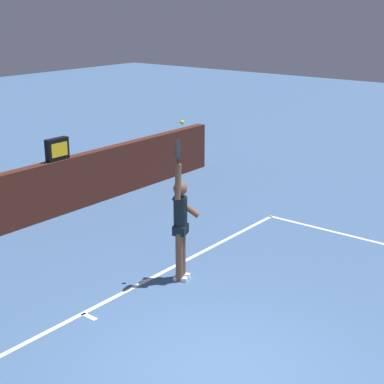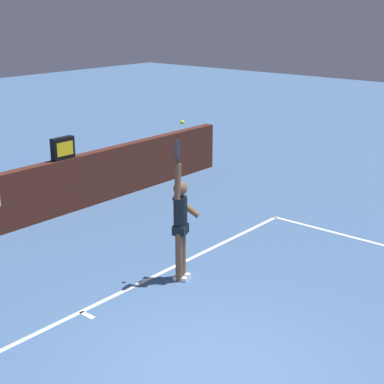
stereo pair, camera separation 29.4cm
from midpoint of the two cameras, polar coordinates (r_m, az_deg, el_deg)
The scene contains 5 objects.
ground_plane at distance 8.08m, azimuth 1.35°, elevation -17.04°, with size 60.00×60.00×0.00m, color #40608C.
court_lines at distance 8.05m, azimuth 1.72°, elevation -17.17°, with size 11.30×5.40×0.00m.
speed_display at distance 13.59m, azimuth -13.34°, elevation 3.99°, with size 0.56×0.17×0.49m.
tennis_player at distance 10.10m, azimuth -1.92°, elevation -2.91°, with size 0.52×0.50×2.52m.
tennis_ball at distance 9.76m, azimuth -1.82°, elevation 6.64°, with size 0.07×0.07×0.07m.
Camera 1 is at (-5.42, -3.86, 4.59)m, focal length 55.97 mm.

